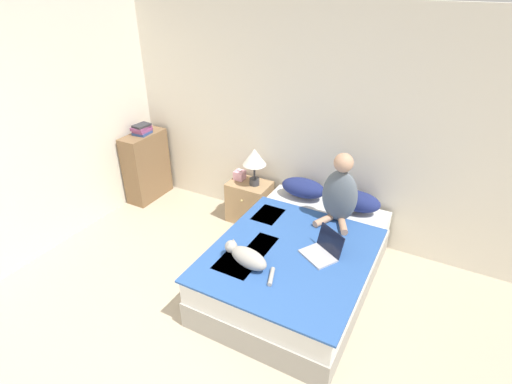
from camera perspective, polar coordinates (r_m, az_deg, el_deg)
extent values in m
cube|color=silver|center=(4.51, 6.41, 9.63)|extent=(5.40, 0.05, 2.55)
cube|color=silver|center=(4.67, -29.13, 6.73)|extent=(0.05, 4.31, 2.55)
cube|color=#9E998E|center=(4.07, 5.89, -11.41)|extent=(1.35, 1.99, 0.27)
cube|color=silver|center=(3.91, 6.07, -8.62)|extent=(1.33, 1.96, 0.23)
cube|color=#2D569E|center=(3.69, 4.95, -8.80)|extent=(1.39, 1.59, 0.02)
cube|color=silver|center=(4.21, 1.78, -3.28)|extent=(0.25, 0.34, 0.01)
cube|color=silver|center=(3.57, -2.77, -10.15)|extent=(0.34, 0.34, 0.01)
cube|color=silver|center=(3.76, 0.66, -7.70)|extent=(0.21, 0.37, 0.01)
ellipsoid|color=navy|center=(4.52, 6.76, 0.59)|extent=(0.51, 0.28, 0.21)
ellipsoid|color=navy|center=(4.37, 14.16, -1.25)|extent=(0.51, 0.28, 0.21)
ellipsoid|color=slate|center=(4.06, 11.86, -0.57)|extent=(0.36, 0.20, 0.56)
sphere|color=tan|center=(3.89, 12.41, 4.11)|extent=(0.19, 0.19, 0.19)
cylinder|color=tan|center=(4.11, 9.68, -3.99)|extent=(0.17, 0.26, 0.07)
cylinder|color=tan|center=(4.06, 12.29, -4.68)|extent=(0.17, 0.26, 0.07)
ellipsoid|color=#A8A399|center=(3.48, -1.04, -9.44)|extent=(0.40, 0.24, 0.17)
sphere|color=#A8A399|center=(3.57, -3.57, -7.78)|extent=(0.11, 0.11, 0.11)
cone|color=#A8A399|center=(3.53, -3.94, -7.46)|extent=(0.05, 0.05, 0.05)
cone|color=#A8A399|center=(3.57, -3.25, -7.01)|extent=(0.05, 0.05, 0.05)
cylinder|color=#A8A399|center=(3.40, 2.20, -11.97)|extent=(0.10, 0.21, 0.04)
cube|color=#B7B7BC|center=(3.67, 8.82, -9.00)|extent=(0.37, 0.34, 0.02)
cube|color=black|center=(3.67, 10.59, -6.87)|extent=(0.29, 0.20, 0.22)
cube|color=tan|center=(4.94, -0.94, -1.39)|extent=(0.50, 0.36, 0.52)
sphere|color=tan|center=(4.74, -2.08, -1.24)|extent=(0.03, 0.03, 0.03)
cylinder|color=#38383D|center=(4.76, -0.22, 1.51)|extent=(0.12, 0.12, 0.08)
cylinder|color=#38383D|center=(4.70, -0.22, 2.94)|extent=(0.02, 0.02, 0.18)
cone|color=white|center=(4.62, -0.23, 5.06)|extent=(0.28, 0.28, 0.20)
cube|color=#E09EB2|center=(4.89, -2.34, 2.43)|extent=(0.12, 0.12, 0.11)
ellipsoid|color=white|center=(4.85, -2.36, 3.17)|extent=(0.06, 0.04, 0.03)
cube|color=brown|center=(5.57, -15.35, 3.58)|extent=(0.28, 0.63, 0.92)
cube|color=#334C8E|center=(5.39, -15.94, 8.14)|extent=(0.20, 0.22, 0.04)
cube|color=#844270|center=(5.38, -15.92, 8.47)|extent=(0.18, 0.22, 0.03)
cube|color=#844270|center=(5.38, -16.10, 8.81)|extent=(0.19, 0.25, 0.04)
cube|color=#2D2D33|center=(5.36, -16.04, 9.12)|extent=(0.17, 0.22, 0.03)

